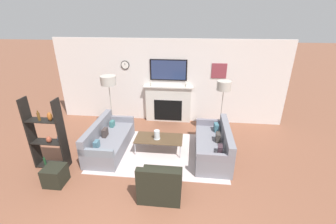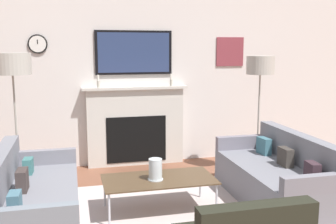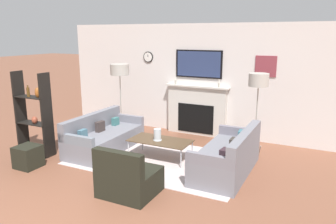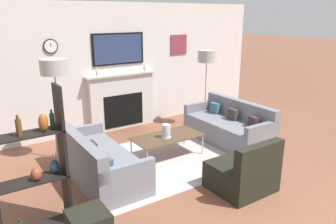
% 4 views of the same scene
% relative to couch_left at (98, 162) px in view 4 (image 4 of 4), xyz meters
% --- Properties ---
extents(fireplace_wall, '(7.44, 0.28, 2.70)m').
position_rel_couch_left_xyz_m(fireplace_wall, '(1.39, 2.05, 0.96)').
color(fireplace_wall, silver).
rests_on(fireplace_wall, ground_plane).
extents(area_rug, '(3.37, 2.13, 0.01)m').
position_rel_couch_left_xyz_m(area_rug, '(1.39, 0.00, -0.27)').
color(area_rug, beige).
rests_on(area_rug, ground_plane).
extents(couch_left, '(0.83, 1.89, 0.77)m').
position_rel_couch_left_xyz_m(couch_left, '(0.00, 0.00, 0.00)').
color(couch_left, slate).
rests_on(couch_left, ground_plane).
extents(couch_right, '(0.83, 1.83, 0.81)m').
position_rel_couch_left_xyz_m(couch_right, '(2.77, 0.00, 0.02)').
color(couch_right, slate).
rests_on(couch_right, ground_plane).
extents(armchair, '(0.83, 0.76, 0.80)m').
position_rel_couch_left_xyz_m(armchair, '(1.61, -1.50, -0.01)').
color(armchair, black).
rests_on(armchair, ground_plane).
extents(coffee_table, '(1.24, 0.63, 0.39)m').
position_rel_couch_left_xyz_m(coffee_table, '(1.34, 0.08, 0.09)').
color(coffee_table, '#4C3823').
rests_on(coffee_table, ground_plane).
extents(hurricane_candle, '(0.17, 0.17, 0.24)m').
position_rel_couch_left_xyz_m(hurricane_candle, '(1.30, 0.05, 0.22)').
color(hurricane_candle, silver).
rests_on(hurricane_candle, coffee_table).
extents(floor_lamp_left, '(0.45, 0.45, 1.76)m').
position_rel_couch_left_xyz_m(floor_lamp_left, '(-0.24, 1.05, 1.34)').
color(floor_lamp_left, '#9E998E').
rests_on(floor_lamp_left, ground_plane).
extents(floor_lamp_right, '(0.39, 0.39, 1.71)m').
position_rel_couch_left_xyz_m(floor_lamp_right, '(3.02, 1.05, 1.28)').
color(floor_lamp_right, '#9E998E').
rests_on(floor_lamp_right, ground_plane).
extents(shelf_unit, '(0.79, 0.28, 1.72)m').
position_rel_couch_left_xyz_m(shelf_unit, '(-1.08, -0.83, 0.56)').
color(shelf_unit, black).
rests_on(shelf_unit, ground_plane).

